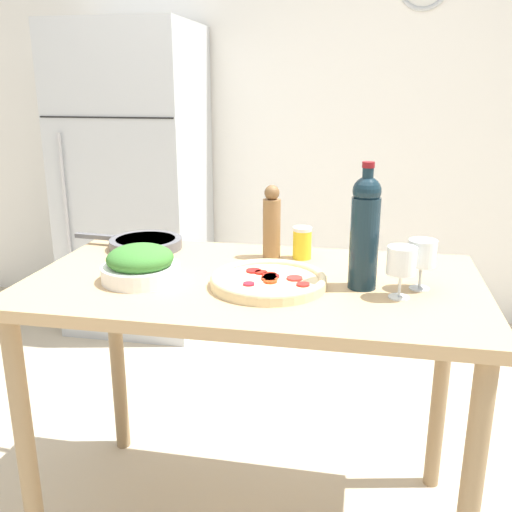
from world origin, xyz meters
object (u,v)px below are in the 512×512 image
wine_bottle (365,230)px  homemade_pizza (269,280)px  wine_glass_near (401,263)px  wine_glass_far (422,256)px  cast_iron_skillet (145,243)px  salad_bowl (141,265)px  salt_canister (302,243)px  refrigerator (136,181)px  pepper_mill (272,223)px

wine_bottle → homemade_pizza: (-0.27, -0.04, -0.15)m
wine_bottle → wine_glass_near: 0.14m
wine_glass_far → cast_iron_skillet: bearing=164.9°
wine_bottle → salad_bowl: size_ratio=1.55×
wine_bottle → salt_canister: (-0.20, 0.26, -0.12)m
refrigerator → pepper_mill: size_ratio=7.23×
pepper_mill → salt_canister: size_ratio=2.28×
wine_glass_near → salt_canister: bearing=133.6°
homemade_pizza → salt_canister: size_ratio=3.12×
wine_bottle → salad_bowl: (-0.65, -0.06, -0.12)m
salt_canister → wine_bottle: bearing=-51.5°
wine_glass_near → salad_bowl: wine_glass_near is taller
wine_glass_near → homemade_pizza: 0.38m
salt_canister → salad_bowl: bearing=-144.6°
pepper_mill → homemade_pizza: size_ratio=0.73×
wine_glass_near → cast_iron_skillet: size_ratio=0.35×
pepper_mill → refrigerator: bearing=127.6°
salt_canister → pepper_mill: bearing=-176.7°
refrigerator → salt_canister: 1.80m
refrigerator → wine_glass_near: bearing=-49.0°
salad_bowl → homemade_pizza: bearing=3.1°
refrigerator → wine_glass_far: 2.23m
homemade_pizza → wine_glass_near: bearing=-3.8°
wine_glass_far → salad_bowl: wine_glass_far is taller
cast_iron_skillet → salt_canister: bearing=-1.5°
refrigerator → wine_bottle: size_ratio=4.93×
salad_bowl → cast_iron_skillet: salad_bowl is taller
refrigerator → salad_bowl: (0.72, -1.69, 0.04)m
wine_glass_near → pepper_mill: (-0.41, 0.32, 0.02)m
wine_glass_far → homemade_pizza: (-0.43, -0.06, -0.08)m
wine_glass_near → salad_bowl: bearing=179.7°
salt_canister → wine_glass_near: bearing=-46.4°
refrigerator → salad_bowl: refrigerator is taller
wine_glass_far → salad_bowl: size_ratio=0.62×
wine_glass_far → salad_bowl: (-0.82, -0.08, -0.05)m
wine_glass_near → wine_glass_far: bearing=54.4°
pepper_mill → cast_iron_skillet: size_ratio=0.60×
wine_bottle → salt_canister: size_ratio=3.35×
salt_canister → refrigerator: bearing=130.3°
homemade_pizza → refrigerator: bearing=123.4°
wine_bottle → salad_bowl: 0.67m
pepper_mill → cast_iron_skillet: (-0.46, 0.02, -0.10)m
wine_bottle → salt_canister: bearing=128.5°
wine_bottle → wine_glass_near: bearing=-32.5°
wine_glass_near → cast_iron_skillet: wine_glass_near is taller
wine_bottle → cast_iron_skillet: bearing=160.6°
wine_bottle → wine_glass_far: wine_bottle is taller
wine_glass_near → homemade_pizza: size_ratio=0.43×
salad_bowl → salt_canister: (0.45, 0.32, 0.01)m
refrigerator → salt_canister: (1.17, -1.37, 0.05)m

